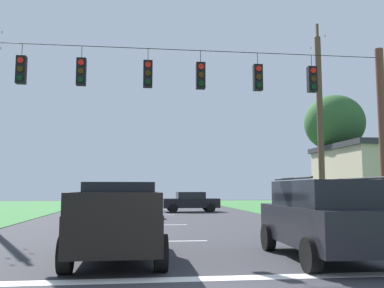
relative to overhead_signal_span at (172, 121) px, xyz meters
name	(u,v)px	position (x,y,z in m)	size (l,w,h in m)	color
stop_bar_stripe	(192,279)	(-0.02, -5.88, -4.12)	(13.71, 0.45, 0.01)	white
lane_dash_0	(171,241)	(-0.02, 0.12, -4.12)	(0.15, 2.50, 0.01)	white
lane_dash_1	(162,225)	(-0.02, 6.55, -4.12)	(0.15, 2.50, 0.01)	white
lane_dash_2	(156,215)	(-0.02, 14.38, -4.12)	(0.15, 2.50, 0.01)	white
lane_dash_3	(153,210)	(-0.02, 21.42, -4.12)	(0.15, 2.50, 0.01)	white
overhead_signal_span	(172,121)	(0.00, 0.00, 0.00)	(15.87, 0.31, 7.02)	brown
pickup_truck	(118,220)	(-1.62, -3.16, -3.16)	(2.33, 5.42, 1.95)	black
suv_black	(324,217)	(3.56, -4.06, -3.07)	(2.31, 4.85, 2.05)	black
distant_car_crossing_white	(122,205)	(-2.17, 11.59, -3.34)	(4.41, 2.24, 1.52)	silver
distant_car_oncoming	(191,201)	(2.74, 17.83, -3.34)	(4.37, 2.16, 1.52)	black
utility_pole_mid_right	(320,125)	(8.44, 6.82, 1.03)	(0.32, 1.93, 10.78)	brown
tree_roadside_right	(334,124)	(10.77, 9.99, 1.65)	(3.65, 3.65, 7.54)	brown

